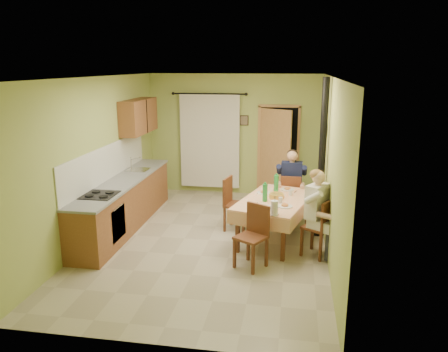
% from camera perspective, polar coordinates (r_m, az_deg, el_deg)
% --- Properties ---
extents(floor, '(4.00, 6.00, 0.01)m').
position_cam_1_polar(floor, '(7.76, -1.96, -8.36)').
color(floor, tan).
rests_on(floor, ground).
extents(room_shell, '(4.04, 6.04, 2.82)m').
position_cam_1_polar(room_shell, '(7.26, -2.08, 5.02)').
color(room_shell, '#A6B65D').
rests_on(room_shell, ground).
extents(kitchen_run, '(0.64, 3.64, 1.56)m').
position_cam_1_polar(kitchen_run, '(8.44, -12.91, -3.37)').
color(kitchen_run, brown).
rests_on(kitchen_run, ground).
extents(upper_cabinets, '(0.35, 1.40, 0.70)m').
position_cam_1_polar(upper_cabinets, '(9.36, -11.07, 7.67)').
color(upper_cabinets, brown).
rests_on(upper_cabinets, room_shell).
extents(curtain, '(1.70, 0.07, 2.22)m').
position_cam_1_polar(curtain, '(10.26, -1.87, 4.62)').
color(curtain, black).
rests_on(curtain, ground).
extents(doorway, '(0.96, 0.48, 2.15)m').
position_cam_1_polar(doorway, '(10.08, 6.90, 3.13)').
color(doorway, black).
rests_on(doorway, ground).
extents(dining_table, '(1.47, 1.96, 0.76)m').
position_cam_1_polar(dining_table, '(7.67, 6.64, -5.69)').
color(dining_table, '#E7A47A').
rests_on(dining_table, ground).
extents(tableware, '(0.66, 1.60, 0.33)m').
position_cam_1_polar(tableware, '(7.42, 6.56, -2.75)').
color(tableware, white).
rests_on(tableware, dining_table).
extents(chair_far, '(0.40, 0.40, 0.94)m').
position_cam_1_polar(chair_far, '(8.68, 8.65, -3.99)').
color(chair_far, '#5E2F19').
rests_on(chair_far, ground).
extents(chair_near, '(0.56, 0.56, 0.96)m').
position_cam_1_polar(chair_near, '(6.70, 3.57, -9.49)').
color(chair_near, '#5E2F19').
rests_on(chair_near, ground).
extents(chair_right, '(0.54, 0.54, 0.95)m').
position_cam_1_polar(chair_right, '(7.22, 12.08, -8.00)').
color(chair_right, '#5E2F19').
rests_on(chair_right, ground).
extents(chair_left, '(0.50, 0.50, 0.99)m').
position_cam_1_polar(chair_left, '(8.14, 1.64, -5.05)').
color(chair_left, '#5E2F19').
rests_on(chair_left, ground).
extents(man_far, '(0.59, 0.47, 1.39)m').
position_cam_1_polar(man_far, '(8.53, 8.80, -0.19)').
color(man_far, '#141938').
rests_on(man_far, chair_far).
extents(man_right, '(0.63, 0.65, 1.39)m').
position_cam_1_polar(man_right, '(7.03, 12.24, -3.52)').
color(man_right, silver).
rests_on(man_right, chair_right).
extents(stove_flue, '(0.24, 0.24, 2.80)m').
position_cam_1_polar(stove_flue, '(7.88, 12.52, -0.48)').
color(stove_flue, black).
rests_on(stove_flue, ground).
extents(picture_back, '(0.19, 0.03, 0.23)m').
position_cam_1_polar(picture_back, '(10.13, 2.66, 7.27)').
color(picture_back, black).
rests_on(picture_back, room_shell).
extents(picture_right, '(0.03, 0.31, 0.21)m').
position_cam_1_polar(picture_right, '(8.32, 13.11, 6.06)').
color(picture_right, brown).
rests_on(picture_right, room_shell).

